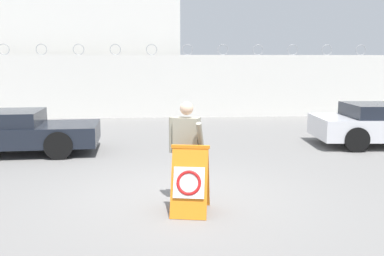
% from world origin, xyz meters
% --- Properties ---
extents(ground_plane, '(90.00, 90.00, 0.00)m').
position_xyz_m(ground_plane, '(0.00, 0.00, 0.00)').
color(ground_plane, gray).
extents(perimeter_wall, '(36.00, 0.30, 3.14)m').
position_xyz_m(perimeter_wall, '(-0.00, 11.15, 1.35)').
color(perimeter_wall, silver).
rests_on(perimeter_wall, ground_plane).
extents(building_block, '(9.56, 5.10, 5.16)m').
position_xyz_m(building_block, '(-4.28, 14.67, 2.58)').
color(building_block, silver).
rests_on(building_block, ground_plane).
extents(barricade_sign, '(0.69, 0.83, 1.09)m').
position_xyz_m(barricade_sign, '(0.08, -0.88, 0.54)').
color(barricade_sign, orange).
rests_on(barricade_sign, ground_plane).
extents(security_guard, '(0.61, 0.53, 1.72)m').
position_xyz_m(security_guard, '(0.06, -0.36, 0.96)').
color(security_guard, '#514C42').
rests_on(security_guard, ground_plane).
extents(parked_car_front_coupe, '(4.81, 2.19, 1.13)m').
position_xyz_m(parked_car_front_coupe, '(-4.46, 3.89, 0.59)').
color(parked_car_front_coupe, black).
rests_on(parked_car_front_coupe, ground_plane).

